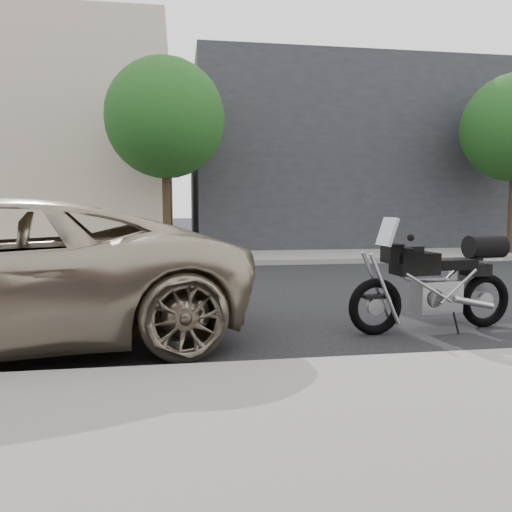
# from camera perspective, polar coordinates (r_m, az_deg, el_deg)

# --- Properties ---
(ground) EXTENTS (120.00, 120.00, 0.00)m
(ground) POSITION_cam_1_polar(r_m,az_deg,el_deg) (9.04, 1.88, -4.87)
(ground) COLOR black
(ground) RESTS_ON ground
(far_sidewalk) EXTENTS (44.00, 3.00, 0.15)m
(far_sidewalk) POSITION_cam_1_polar(r_m,az_deg,el_deg) (15.40, -2.56, -0.18)
(far_sidewalk) COLOR gray
(far_sidewalk) RESTS_ON ground
(far_building_dark) EXTENTS (16.00, 11.00, 7.00)m
(far_building_dark) POSITION_cam_1_polar(r_m,az_deg,el_deg) (23.92, 12.69, 10.01)
(far_building_dark) COLOR #2A2A2F
(far_building_dark) RESTS_ON ground
(street_tree_mid) EXTENTS (3.40, 3.40, 5.70)m
(street_tree_mid) POSITION_cam_1_polar(r_m,az_deg,el_deg) (14.95, -10.34, 15.18)
(street_tree_mid) COLOR #3B2A1A
(street_tree_mid) RESTS_ON far_sidewalk
(motorcycle) EXTENTS (2.41, 0.94, 1.53)m
(motorcycle) POSITION_cam_1_polar(r_m,az_deg,el_deg) (7.16, 20.48, -2.71)
(motorcycle) COLOR black
(motorcycle) RESTS_ON ground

